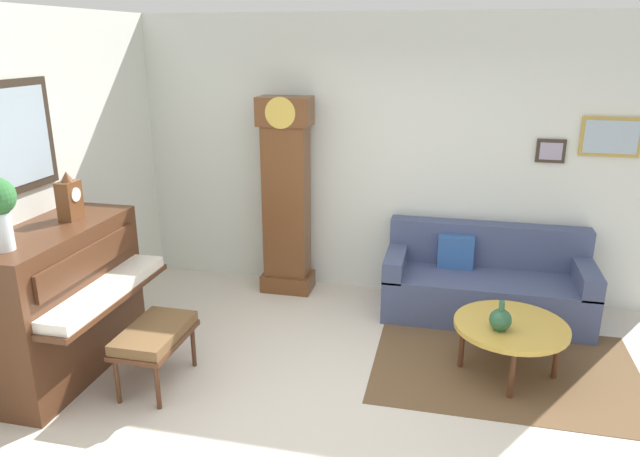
{
  "coord_description": "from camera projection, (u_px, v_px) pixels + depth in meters",
  "views": [
    {
      "loc": [
        0.68,
        -3.47,
        2.55
      ],
      "look_at": [
        -0.44,
        1.36,
        0.95
      ],
      "focal_mm": 33.0,
      "sensor_mm": 36.0,
      "label": 1
    }
  ],
  "objects": [
    {
      "name": "piano_bench",
      "position": [
        155.0,
        336.0,
        4.44
      ],
      "size": [
        0.42,
        0.7,
        0.48
      ],
      "color": "#4C2B19",
      "rests_on": "ground_plane"
    },
    {
      "name": "wall_back",
      "position": [
        387.0,
        158.0,
        5.93
      ],
      "size": [
        5.3,
        0.13,
        2.8
      ],
      "color": "silver",
      "rests_on": "ground_plane"
    },
    {
      "name": "area_rug",
      "position": [
        504.0,
        367.0,
        4.78
      ],
      "size": [
        2.1,
        1.5,
        0.01
      ],
      "primitive_type": "cube",
      "color": "brown",
      "rests_on": "ground_plane"
    },
    {
      "name": "coffee_table",
      "position": [
        511.0,
        327.0,
        4.6
      ],
      "size": [
        0.88,
        0.88,
        0.43
      ],
      "color": "gold",
      "rests_on": "ground_plane"
    },
    {
      "name": "green_jug",
      "position": [
        500.0,
        320.0,
        4.46
      ],
      "size": [
        0.17,
        0.17,
        0.24
      ],
      "color": "#234C33",
      "rests_on": "coffee_table"
    },
    {
      "name": "mantel_clock",
      "position": [
        69.0,
        198.0,
        4.58
      ],
      "size": [
        0.13,
        0.18,
        0.38
      ],
      "color": "brown",
      "rests_on": "piano"
    },
    {
      "name": "grandfather_clock",
      "position": [
        286.0,
        202.0,
        5.99
      ],
      "size": [
        0.52,
        0.34,
        2.03
      ],
      "color": "brown",
      "rests_on": "ground_plane"
    },
    {
      "name": "ground_plane",
      "position": [
        337.0,
        424.0,
        4.16
      ],
      "size": [
        6.4,
        6.0,
        0.1
      ],
      "primitive_type": "cube",
      "color": "beige"
    },
    {
      "name": "couch",
      "position": [
        485.0,
        283.0,
        5.64
      ],
      "size": [
        1.9,
        0.8,
        0.84
      ],
      "color": "#424C70",
      "rests_on": "ground_plane"
    },
    {
      "name": "piano",
      "position": [
        61.0,
        301.0,
        4.57
      ],
      "size": [
        0.87,
        1.44,
        1.2
      ],
      "color": "#4C2B19",
      "rests_on": "ground_plane"
    }
  ]
}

